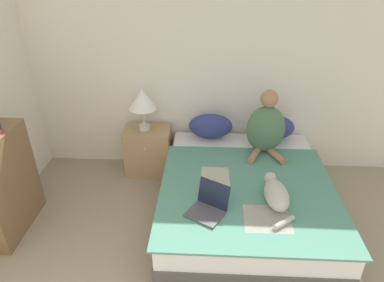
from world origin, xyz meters
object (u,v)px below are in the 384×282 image
pillow_near (210,126)px  person_sitting (266,127)px  laptop_open (208,207)px  bookshelf (3,185)px  cat_tabby (276,194)px  nightstand (148,150)px  bed (245,198)px  pillow_far (272,127)px  table_lamp (142,100)px

pillow_near → person_sitting: size_ratio=0.71×
laptop_open → bookshelf: bookshelf is taller
person_sitting → cat_tabby: size_ratio=1.19×
laptop_open → nightstand: 1.52m
nightstand → bookshelf: 1.61m
cat_tabby → nightstand: size_ratio=1.03×
laptop_open → cat_tabby: bearing=43.2°
bed → pillow_far: size_ratio=3.83×
person_sitting → nightstand: person_sitting is taller
nightstand → bookshelf: (-1.19, -1.06, 0.22)m
bookshelf → laptop_open: bearing=-7.2°
bed → nightstand: size_ratio=3.35×
pillow_near → table_lamp: table_lamp is taller
bed → person_sitting: person_sitting is taller
person_sitting → laptop_open: person_sitting is taller
pillow_near → cat_tabby: size_ratio=0.85×
pillow_far → bookshelf: bookshelf is taller
person_sitting → bookshelf: bearing=-162.6°
pillow_near → cat_tabby: (0.58, -1.19, -0.05)m
pillow_near → nightstand: pillow_near is taller
cat_tabby → nightstand: 1.79m
bed → bookshelf: 2.33m
pillow_near → bookshelf: bookshelf is taller
pillow_far → laptop_open: 1.52m
bed → cat_tabby: size_ratio=3.25×
nightstand → bed: bearing=-35.7°
cat_tabby → laptop_open: size_ratio=1.55×
pillow_near → nightstand: bearing=-177.7°
bed → pillow_far: bearing=66.6°
pillow_near → laptop_open: size_ratio=1.31×
bed → pillow_far: (0.36, 0.83, 0.39)m
person_sitting → cat_tabby: 0.91m
pillow_far → pillow_near: bearing=180.0°
bed → nightstand: (-1.11, 0.80, 0.05)m
bookshelf → pillow_far: bearing=22.3°
laptop_open → pillow_far: bearing=90.6°
bed → laptop_open: 0.69m
cat_tabby → bookshelf: bookshelf is taller
nightstand → bookshelf: bookshelf is taller
nightstand → bookshelf: bearing=-138.3°
nightstand → cat_tabby: bearing=-41.1°
pillow_far → nightstand: 1.51m
laptop_open → table_lamp: (-0.76, 1.30, 0.42)m
laptop_open → nightstand: bearing=149.0°
pillow_far → nightstand: size_ratio=0.87×
laptop_open → nightstand: laptop_open is taller
bookshelf → cat_tabby: bearing=-2.2°
pillow_near → nightstand: size_ratio=0.87×
bed → bookshelf: bookshelf is taller
pillow_near → pillow_far: (0.72, 0.00, 0.00)m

